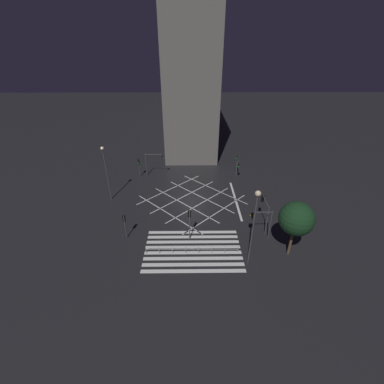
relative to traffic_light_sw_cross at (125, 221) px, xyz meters
name	(u,v)px	position (x,y,z in m)	size (l,w,h in m)	color
ground_plane	(192,200)	(7.95, 8.48, -2.37)	(200.00, 200.00, 0.00)	black
road_markings	(195,232)	(8.29, 0.87, -2.37)	(16.33, 22.36, 0.01)	silver
office_building	(191,74)	(7.94, 41.80, 11.92)	(10.06, 41.24, 28.59)	slate
traffic_light_sw_cross	(125,221)	(0.00, 0.00, 0.00)	(0.36, 0.39, 3.31)	#424244
traffic_light_median_south	(190,218)	(7.58, -0.29, 0.55)	(0.36, 0.39, 4.09)	#424244
traffic_light_ne_main	(237,160)	(15.86, 16.99, 0.42)	(0.39, 0.36, 3.90)	#424244
traffic_light_nw_cross	(139,164)	(-1.15, 16.32, 0.08)	(0.36, 0.39, 3.43)	#424244
traffic_light_ne_cross	(238,165)	(15.91, 16.01, 0.01)	(0.36, 2.09, 3.27)	#424244
traffic_light_se_cross	(264,207)	(16.80, 2.08, 0.57)	(0.36, 3.19, 3.96)	#424244
traffic_light_se_main	(260,219)	(15.67, -0.36, 0.52)	(2.54, 0.36, 3.93)	#424244
traffic_light_nw_main	(155,159)	(1.66, 16.98, 0.67)	(3.21, 0.36, 4.08)	#424244
street_lamp_east	(105,164)	(-4.21, 8.88, 3.40)	(0.50, 0.50, 8.28)	#424244
street_lamp_west	(255,213)	(13.79, -4.31, 4.08)	(0.56, 0.56, 8.83)	#424244
street_tree_near	(296,219)	(18.55, -2.97, 2.36)	(3.62, 3.62, 6.56)	brown
pedestrian_railing	(192,249)	(7.84, -2.89, -1.70)	(10.25, 0.15, 1.05)	#B7B7BC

